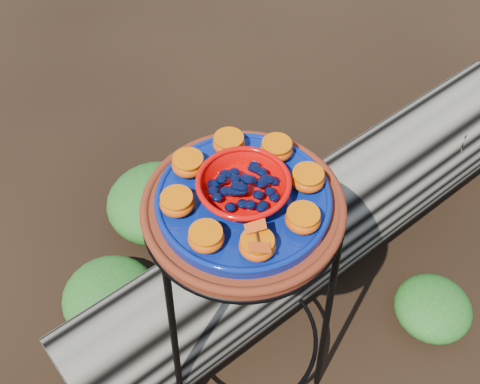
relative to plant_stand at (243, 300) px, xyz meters
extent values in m
plane|color=black|center=(0.00, 0.00, -0.35)|extent=(60.00, 60.00, 0.00)
cylinder|color=#641D09|center=(0.00, 0.00, 0.37)|extent=(0.40, 0.40, 0.03)
cylinder|color=#061958|center=(0.00, 0.00, 0.39)|extent=(0.34, 0.34, 0.02)
ellipsoid|color=#D23C08|center=(0.00, -0.13, 0.42)|extent=(0.07, 0.07, 0.04)
ellipsoid|color=#D23C08|center=(0.09, -0.09, 0.42)|extent=(0.07, 0.07, 0.04)
ellipsoid|color=#D23C08|center=(0.13, 0.00, 0.42)|extent=(0.07, 0.07, 0.04)
ellipsoid|color=#D23C08|center=(0.09, 0.09, 0.42)|extent=(0.07, 0.07, 0.04)
ellipsoid|color=#D23C08|center=(0.00, 0.13, 0.42)|extent=(0.07, 0.07, 0.04)
ellipsoid|color=#D23C08|center=(-0.09, 0.09, 0.42)|extent=(0.07, 0.07, 0.04)
ellipsoid|color=#D23C08|center=(-0.13, 0.00, 0.42)|extent=(0.07, 0.07, 0.04)
ellipsoid|color=#D23C08|center=(-0.09, -0.09, 0.42)|extent=(0.07, 0.07, 0.04)
ellipsoid|color=#144717|center=(-0.35, 0.25, -0.28)|extent=(0.28, 0.28, 0.14)
ellipsoid|color=#144717|center=(0.58, 0.01, -0.29)|extent=(0.23, 0.23, 0.12)
ellipsoid|color=#144717|center=(-0.16, 0.57, -0.27)|extent=(0.34, 0.34, 0.17)
camera|label=1|loc=(-0.16, -0.70, 1.30)|focal=45.00mm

